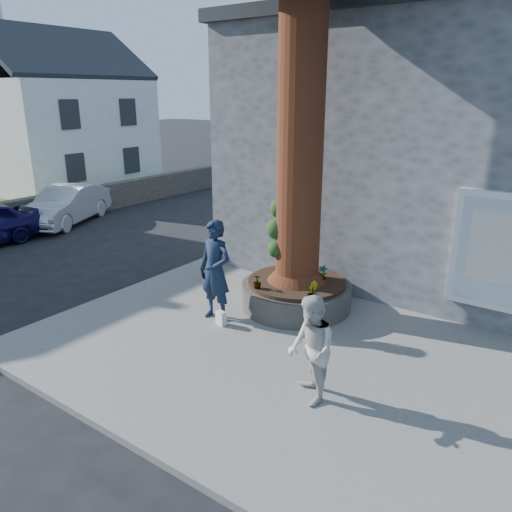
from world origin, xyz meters
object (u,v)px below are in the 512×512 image
Objects in this scene: car_silver at (66,205)px; a_board_sign at (58,213)px; man at (215,271)px; planter at (296,294)px; woman at (311,350)px.

a_board_sign is (0.26, -0.52, -0.16)m from car_silver.
a_board_sign is (-9.34, 2.64, -0.63)m from man.
a_board_sign is at bearing 173.34° from planter.
man is at bearing -42.62° from car_silver.
woman is 1.63× the size of a_board_sign.
car_silver is 4.03× the size of a_board_sign.
woman is (1.92, -2.78, 0.52)m from planter.
man reaches higher than planter.
man is 1.24× the size of woman.
a_board_sign is at bearing -88.04° from car_silver.
car_silver is at bearing -153.85° from woman.
man is 10.11m from car_silver.
planter is at bearing 55.79° from man.
car_silver reaches higher than a_board_sign.
woman reaches higher than car_silver.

